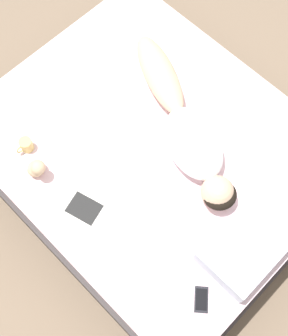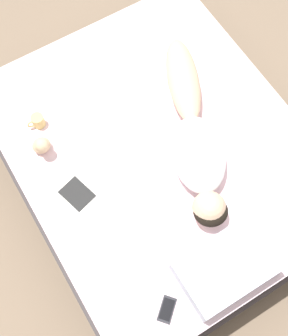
# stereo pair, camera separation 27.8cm
# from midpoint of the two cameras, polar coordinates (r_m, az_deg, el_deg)

# --- Properties ---
(ground_plane) EXTENTS (12.00, 12.00, 0.00)m
(ground_plane) POSITION_cam_midpoint_polar(r_m,az_deg,el_deg) (3.58, -1.27, -0.66)
(ground_plane) COLOR #7A6651
(bed) EXTENTS (1.91, 2.31, 0.50)m
(bed) POSITION_cam_midpoint_polar(r_m,az_deg,el_deg) (3.35, -1.36, 0.93)
(bed) COLOR #383333
(bed) RESTS_ON ground_plane
(person) EXTENTS (0.76, 1.37, 0.21)m
(person) POSITION_cam_midpoint_polar(r_m,az_deg,el_deg) (3.07, 2.58, 4.65)
(person) COLOR #DBB28E
(person) RESTS_ON bed
(open_magazine) EXTENTS (0.53, 0.40, 0.01)m
(open_magazine) POSITION_cam_midpoint_polar(r_m,az_deg,el_deg) (3.02, -8.79, -3.44)
(open_magazine) COLOR silver
(open_magazine) RESTS_ON bed
(coffee_mug) EXTENTS (0.12, 0.08, 0.09)m
(coffee_mug) POSITION_cam_midpoint_polar(r_m,az_deg,el_deg) (3.20, -16.61, 2.46)
(coffee_mug) COLOR tan
(coffee_mug) RESTS_ON bed
(cell_phone) EXTENTS (0.17, 0.16, 0.01)m
(cell_phone) POSITION_cam_midpoint_polar(r_m,az_deg,el_deg) (2.84, 4.14, -16.03)
(cell_phone) COLOR black
(cell_phone) RESTS_ON bed
(plush_toy) EXTENTS (0.12, 0.14, 0.18)m
(plush_toy) POSITION_cam_midpoint_polar(r_m,az_deg,el_deg) (3.07, -15.46, -0.32)
(plush_toy) COLOR #D1B289
(plush_toy) RESTS_ON bed
(pillow) EXTENTS (0.55, 0.37, 0.15)m
(pillow) POSITION_cam_midpoint_polar(r_m,az_deg,el_deg) (2.86, 9.79, -9.67)
(pillow) COLOR silver
(pillow) RESTS_ON bed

